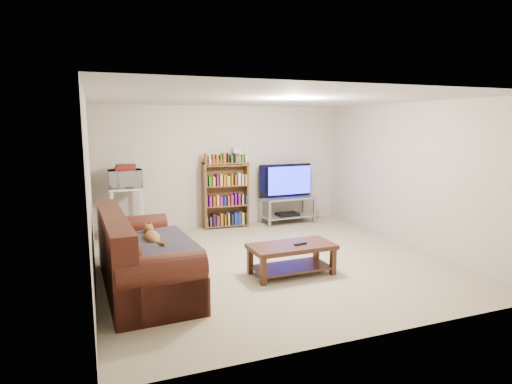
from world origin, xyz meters
name	(u,v)px	position (x,y,z in m)	size (l,w,h in m)	color
floor	(272,261)	(0.00, 0.00, 0.00)	(5.00, 5.00, 0.00)	#BEB08D
ceiling	(273,99)	(0.00, 0.00, 2.40)	(5.00, 5.00, 0.00)	white
wall_back	(223,167)	(0.00, 2.50, 1.20)	(5.00, 5.00, 0.00)	beige
wall_front	(377,216)	(0.00, -2.50, 1.20)	(5.00, 5.00, 0.00)	beige
wall_left	(90,192)	(-2.50, 0.00, 1.20)	(5.00, 5.00, 0.00)	beige
wall_right	(409,175)	(2.50, 0.00, 1.20)	(5.00, 5.00, 0.00)	beige
sofa	(138,262)	(-1.98, -0.41, 0.34)	(1.09, 2.32, 0.97)	#421911
blanket	(155,246)	(-1.79, -0.55, 0.56)	(0.88, 1.14, 0.10)	#312C38
cat	(152,237)	(-1.80, -0.35, 0.62)	(0.25, 0.62, 0.19)	brown
coffee_table	(292,254)	(0.03, -0.63, 0.29)	(1.17, 0.61, 0.42)	#3E2015
remote	(300,244)	(0.13, -0.68, 0.43)	(0.19, 0.05, 0.02)	black
tv_stand	(287,206)	(1.27, 2.17, 0.37)	(1.12, 0.55, 0.55)	#999EA3
television	(288,181)	(1.27, 2.17, 0.89)	(1.18, 0.16, 0.68)	black
dvd_player	(287,214)	(1.27, 2.17, 0.19)	(0.44, 0.31, 0.06)	black
bookshelf	(226,194)	(-0.02, 2.30, 0.67)	(0.91, 0.31, 1.30)	brown
shelf_clutter	(230,157)	(0.08, 2.31, 1.41)	(0.66, 0.21, 0.28)	silver
microwave_stand	(127,206)	(-1.93, 2.11, 0.59)	(0.58, 0.43, 0.93)	silver
microwave	(125,179)	(-1.93, 2.11, 1.09)	(0.57, 0.39, 0.32)	silver
game_boxes	(125,168)	(-1.93, 2.11, 1.27)	(0.34, 0.30, 0.05)	maroon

